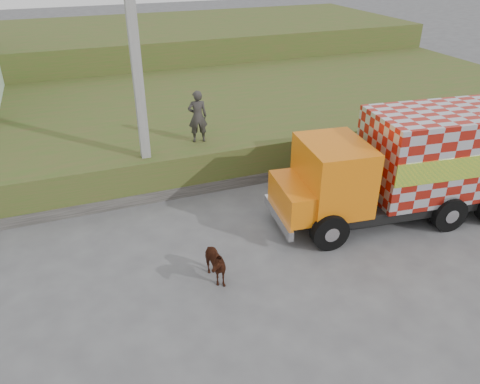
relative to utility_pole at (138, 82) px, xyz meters
name	(u,v)px	position (x,y,z in m)	size (l,w,h in m)	color
ground	(218,262)	(1.00, -4.60, -4.08)	(120.00, 120.00, 0.00)	#474749
embankment	(146,122)	(1.00, 5.40, -3.33)	(40.00, 12.00, 1.50)	#36541C
embankment_far	(110,52)	(1.00, 17.40, -2.58)	(40.00, 12.00, 3.00)	#36541C
retaining_strip	(123,200)	(-1.00, -0.40, -3.88)	(16.00, 0.50, 0.40)	#595651
utility_pole	(138,82)	(0.00, 0.00, 0.00)	(1.20, 0.30, 8.00)	gray
cargo_truck	(410,165)	(7.53, -4.31, -2.28)	(8.02, 3.45, 3.48)	black
cow	(212,263)	(0.62, -5.29, -3.54)	(0.58, 1.28, 1.08)	black
pedestrian	(198,116)	(2.08, 0.66, -1.62)	(0.69, 0.46, 1.90)	#302E2A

